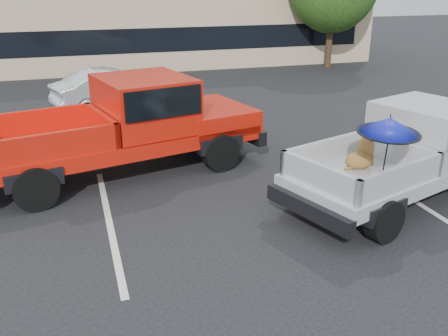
{
  "coord_description": "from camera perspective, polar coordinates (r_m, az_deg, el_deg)",
  "views": [
    {
      "loc": [
        -3.41,
        -6.52,
        4.25
      ],
      "look_at": [
        -1.14,
        0.81,
        1.3
      ],
      "focal_mm": 40.0,
      "sensor_mm": 36.0,
      "label": 1
    }
  ],
  "objects": [
    {
      "name": "stripe_right",
      "position": [
        11.48,
        18.3,
        -1.81
      ],
      "size": [
        0.12,
        5.0,
        0.01
      ],
      "primitive_type": "cube",
      "color": "silver",
      "rests_on": "ground"
    },
    {
      "name": "silver_pickup",
      "position": [
        10.83,
        21.33,
        2.39
      ],
      "size": [
        6.02,
        3.68,
        2.06
      ],
      "rotation": [
        0.0,
        0.0,
        0.33
      ],
      "color": "black",
      "rests_on": "ground"
    },
    {
      "name": "ground",
      "position": [
        8.5,
        9.12,
        -9.27
      ],
      "size": [
        90.0,
        90.0,
        0.0
      ],
      "primitive_type": "plane",
      "color": "black",
      "rests_on": "ground"
    },
    {
      "name": "stripe_left",
      "position": [
        9.53,
        -12.99,
        -6.02
      ],
      "size": [
        0.12,
        5.0,
        0.01
      ],
      "primitive_type": "cube",
      "color": "silver",
      "rests_on": "ground"
    },
    {
      "name": "silver_sedan",
      "position": [
        17.48,
        -12.28,
        8.79
      ],
      "size": [
        4.4,
        2.61,
        1.37
      ],
      "primitive_type": "imported",
      "rotation": [
        0.0,
        0.0,
        1.87
      ],
      "color": "#B8BBC0",
      "rests_on": "ground"
    },
    {
      "name": "red_pickup",
      "position": [
        11.62,
        -9.83,
        5.39
      ],
      "size": [
        6.88,
        3.72,
        2.15
      ],
      "rotation": [
        0.0,
        0.0,
        0.24
      ],
      "color": "black",
      "rests_on": "ground"
    }
  ]
}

